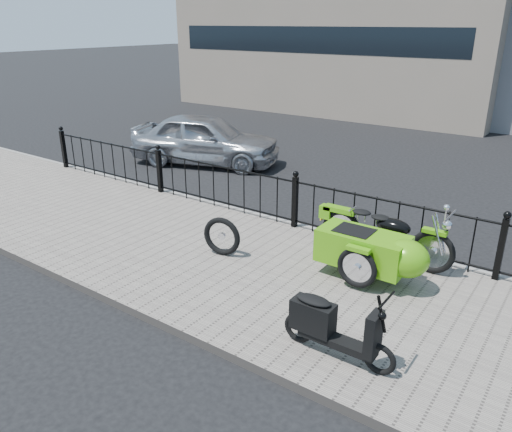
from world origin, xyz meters
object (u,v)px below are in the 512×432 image
Objects in this scene: motorcycle_sidecar at (378,248)px; spare_tire at (222,236)px; scooter at (330,326)px; sedan_car at (205,139)px.

spare_tire is (-2.35, -0.74, -0.15)m from motorcycle_sidecar.
motorcycle_sidecar is 2.09m from scooter.
scooter is 2.96m from spare_tire.
motorcycle_sidecar is at bearing 17.52° from spare_tire.
sedan_car is at bearing 150.46° from motorcycle_sidecar.
sedan_car is at bearing 133.24° from spare_tire.
sedan_car reaches higher than scooter.
motorcycle_sidecar is 7.50m from sedan_car.
spare_tire is at bearing 153.52° from scooter.
sedan_car is at bearing 139.84° from scooter.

